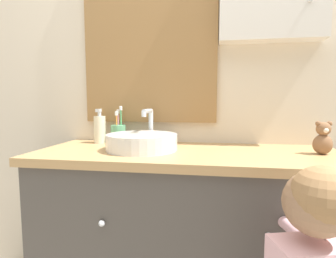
# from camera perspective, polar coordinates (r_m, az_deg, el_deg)

# --- Properties ---
(wall_back) EXTENTS (3.20, 0.18, 2.50)m
(wall_back) POSITION_cam_1_polar(r_m,az_deg,el_deg) (1.42, 5.91, 15.08)
(wall_back) COLOR beige
(wall_back) RESTS_ON ground_plane
(vanity_counter) EXTENTS (1.32, 0.51, 0.84)m
(vanity_counter) POSITION_cam_1_polar(r_m,az_deg,el_deg) (1.29, 4.11, -23.38)
(vanity_counter) COLOR #4C4742
(vanity_counter) RESTS_ON ground_plane
(sink_basin) EXTENTS (0.32, 0.37, 0.18)m
(sink_basin) POSITION_cam_1_polar(r_m,az_deg,el_deg) (1.17, -5.55, -2.60)
(sink_basin) COLOR silver
(sink_basin) RESTS_ON vanity_counter
(toothbrush_holder) EXTENTS (0.08, 0.08, 0.19)m
(toothbrush_holder) POSITION_cam_1_polar(r_m,az_deg,el_deg) (1.39, -10.77, -0.88)
(toothbrush_holder) COLOR #66B27F
(toothbrush_holder) RESTS_ON vanity_counter
(soap_dispenser) EXTENTS (0.06, 0.06, 0.18)m
(soap_dispenser) POSITION_cam_1_polar(r_m,az_deg,el_deg) (1.40, -14.62, 0.00)
(soap_dispenser) COLOR beige
(soap_dispenser) RESTS_ON vanity_counter
(teddy_bear) EXTENTS (0.07, 0.06, 0.14)m
(teddy_bear) POSITION_cam_1_polar(r_m,az_deg,el_deg) (1.23, 30.66, -1.83)
(teddy_bear) COLOR brown
(teddy_bear) RESTS_ON vanity_counter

